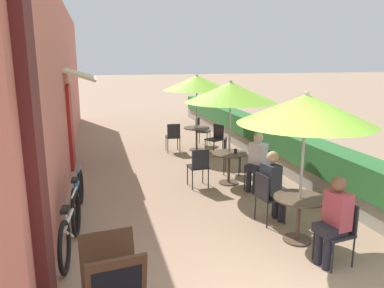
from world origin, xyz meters
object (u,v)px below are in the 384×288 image
Objects in this scene: bicycle_second at (78,196)px; patio_umbrella_far at (197,83)px; patio_table_near at (299,209)px; cafe_chair_mid_right at (229,153)px; seated_patron_near_left at (334,217)px; cafe_chair_far_right at (173,135)px; patio_table_mid at (229,161)px; cafe_chair_far_left at (201,129)px; seated_patron_near_right at (273,183)px; patio_umbrella_mid at (231,92)px; cafe_chair_far_back at (216,137)px; bicycle_leaning at (71,228)px; cafe_chair_near_right at (267,194)px; patio_table_far at (197,134)px; cafe_chair_mid_back at (199,165)px; coffee_cup_mid at (236,151)px; coffee_cup_far at (195,127)px; patio_umbrella_near at (306,109)px; cafe_chair_near_left at (339,228)px; cafe_chair_mid_left at (259,166)px; seated_patron_mid_left at (257,160)px.

patio_umbrella_far is at bearing 54.08° from bicycle_second.
cafe_chair_mid_right is at bearing 87.25° from patio_table_near.
seated_patron_near_left is 6.70m from cafe_chair_far_right.
seated_patron_near_left reaches higher than patio_table_mid.
cafe_chair_far_left is at bearing 35.96° from cafe_chair_far_right.
seated_patron_near_right reaches higher than bicycle_second.
cafe_chair_far_left is 1.00× the size of cafe_chair_far_right.
cafe_chair_far_back is at bearing 78.27° from patio_umbrella_mid.
cafe_chair_far_right is 6.02m from bicycle_leaning.
cafe_chair_near_right is 2.11m from patio_table_mid.
patio_umbrella_far is at bearing 0.00° from patio_table_far.
seated_patron_near_right is at bearing 90.00° from cafe_chair_near_right.
cafe_chair_mid_back is (-0.63, 1.99, 0.00)m from cafe_chair_near_right.
seated_patron_near_right is at bearing -93.33° from coffee_cup_mid.
patio_umbrella_far is 1.29m from coffee_cup_far.
patio_table_mid is at bearing 168.62° from cafe_chair_near_right.
patio_umbrella_near reaches higher than seated_patron_near_left.
patio_umbrella_near reaches higher than cafe_chair_near_right.
patio_umbrella_near is 2.64× the size of cafe_chair_near_left.
patio_table_mid is at bearing -4.27° from cafe_chair_near_left.
cafe_chair_mid_left is 1.00× the size of cafe_chair_mid_back.
patio_umbrella_mid is 3.30m from coffee_cup_far.
patio_table_far is at bearing -8.35° from seated_patron_near_left.
cafe_chair_mid_back is at bearing 21.61° from bicycle_second.
bicycle_second is at bearing -37.96° from cafe_chair_mid_right.
seated_patron_near_left is 3.00m from cafe_chair_mid_left.
seated_patron_mid_left reaches higher than cafe_chair_mid_right.
patio_umbrella_far is at bearing 63.67° from bicycle_leaning.
cafe_chair_near_left is 2.97m from cafe_chair_mid_left.
cafe_chair_near_left is at bearing 145.02° from seated_patron_mid_left.
patio_table_mid is 0.90× the size of cafe_chair_far_right.
seated_patron_near_left is at bearing 141.16° from cafe_chair_mid_left.
seated_patron_near_right reaches higher than patio_table_far.
bicycle_leaning is at bearing 61.30° from seated_patron_near_left.
patio_umbrella_mid is at bearing 5.96° from cafe_chair_mid_right.
patio_umbrella_near is 1.00× the size of patio_umbrella_far.
patio_umbrella_near reaches higher than bicycle_leaning.
cafe_chair_mid_back is 0.90m from coffee_cup_mid.
cafe_chair_near_left is 9.67× the size of coffee_cup_far.
cafe_chair_mid_left is (0.29, 2.98, -0.17)m from seated_patron_near_left.
seated_patron_near_left is 3.55m from cafe_chair_mid_back.
coffee_cup_far is 0.05× the size of bicycle_leaning.
bicycle_leaning is (-2.53, -2.19, -0.15)m from cafe_chair_mid_back.
patio_umbrella_mid is at bearing 171.62° from seated_patron_near_right.
cafe_chair_mid_back is 3.25m from coffee_cup_far.
patio_table_near is at bearing 137.43° from cafe_chair_mid_left.
patio_umbrella_mid reaches higher than patio_table_mid.
cafe_chair_far_back reaches higher than coffee_cup_far.
cafe_chair_far_left reaches higher than patio_table_near.
cafe_chair_mid_left and cafe_chair_mid_back have the same top height.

